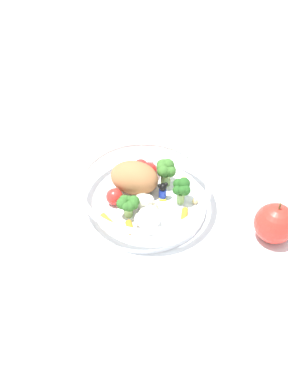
{
  "coord_description": "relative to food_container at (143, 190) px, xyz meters",
  "views": [
    {
      "loc": [
        0.13,
        0.55,
        0.59
      ],
      "look_at": [
        -0.01,
        -0.0,
        0.03
      ],
      "focal_mm": 42.09,
      "sensor_mm": 36.0,
      "label": 1
    }
  ],
  "objects": [
    {
      "name": "ground_plane",
      "position": [
        0.01,
        0.0,
        -0.03
      ],
      "size": [
        2.4,
        2.4,
        0.0
      ],
      "primitive_type": "plane",
      "color": "white"
    },
    {
      "name": "loose_apple",
      "position": [
        -0.19,
        0.13,
        0.0
      ],
      "size": [
        0.07,
        0.07,
        0.08
      ],
      "color": "red",
      "rests_on": "ground_plane"
    },
    {
      "name": "food_container",
      "position": [
        0.0,
        0.0,
        0.0
      ],
      "size": [
        0.23,
        0.23,
        0.07
      ],
      "color": "white",
      "rests_on": "ground_plane"
    }
  ]
}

